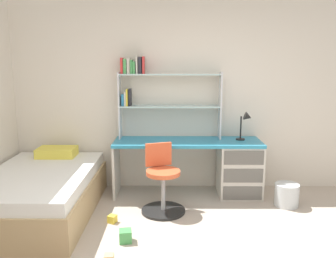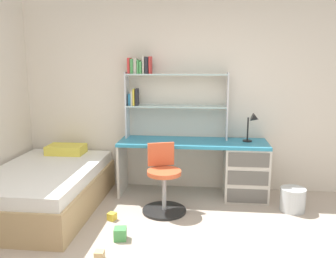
# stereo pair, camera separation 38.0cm
# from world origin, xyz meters

# --- Properties ---
(room_shell) EXTENTS (5.64, 5.61, 2.63)m
(room_shell) POSITION_xyz_m (-1.17, 1.17, 1.31)
(room_shell) COLOR silver
(room_shell) RESTS_ON ground_plane
(desk) EXTENTS (1.93, 0.57, 0.74)m
(desk) POSITION_xyz_m (0.56, 1.99, 0.41)
(desk) COLOR teal
(desk) RESTS_ON ground_plane
(bookshelf_hutch) EXTENTS (1.36, 0.22, 1.10)m
(bookshelf_hutch) POSITION_xyz_m (-0.37, 2.16, 1.40)
(bookshelf_hutch) COLOR silver
(bookshelf_hutch) RESTS_ON desk
(desk_lamp) EXTENTS (0.20, 0.16, 0.38)m
(desk_lamp) POSITION_xyz_m (0.82, 2.02, 0.99)
(desk_lamp) COLOR black
(desk_lamp) RESTS_ON desk
(swivel_chair) EXTENTS (0.52, 0.52, 0.80)m
(swivel_chair) POSITION_xyz_m (-0.27, 1.44, 0.32)
(swivel_chair) COLOR black
(swivel_chair) RESTS_ON ground_plane
(bed_platform) EXTENTS (1.21, 1.88, 0.63)m
(bed_platform) POSITION_xyz_m (-1.70, 1.36, 0.26)
(bed_platform) COLOR tan
(bed_platform) RESTS_ON ground_plane
(waste_bin) EXTENTS (0.30, 0.30, 0.28)m
(waste_bin) POSITION_xyz_m (1.26, 1.61, 0.14)
(waste_bin) COLOR silver
(waste_bin) RESTS_ON ground_plane
(toy_block_green_0) EXTENTS (0.14, 0.14, 0.12)m
(toy_block_green_0) POSITION_xyz_m (-0.62, 0.71, 0.06)
(toy_block_green_0) COLOR #479E51
(toy_block_green_0) RESTS_ON ground_plane
(toy_block_natural_1) EXTENTS (0.09, 0.09, 0.08)m
(toy_block_natural_1) POSITION_xyz_m (-0.72, 0.33, 0.04)
(toy_block_natural_1) COLOR tan
(toy_block_natural_1) RESTS_ON ground_plane
(toy_block_yellow_3) EXTENTS (0.11, 0.11, 0.08)m
(toy_block_yellow_3) POSITION_xyz_m (-0.82, 1.13, 0.04)
(toy_block_yellow_3) COLOR gold
(toy_block_yellow_3) RESTS_ON ground_plane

